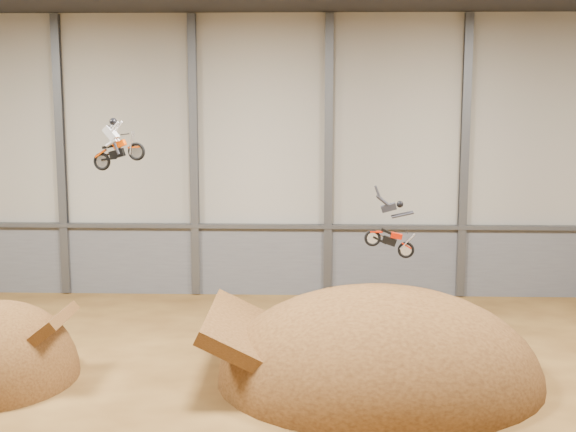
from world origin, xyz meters
name	(u,v)px	position (x,y,z in m)	size (l,w,h in m)	color
floor	(232,411)	(0.00, 0.00, 0.00)	(40.00, 40.00, 0.00)	#553616
back_wall	(261,157)	(0.00, 15.00, 7.00)	(40.00, 0.10, 14.00)	#A29D8F
lower_band_back	(262,261)	(0.00, 14.90, 1.75)	(39.80, 0.18, 3.50)	slate
steel_rail	(261,226)	(0.00, 14.75, 3.55)	(39.80, 0.35, 0.20)	#47494F
steel_column_1	(61,157)	(-10.00, 14.80, 7.00)	(0.40, 0.36, 13.90)	#47494F
steel_column_2	(194,157)	(-3.33, 14.80, 7.00)	(0.40, 0.36, 13.90)	#47494F
steel_column_3	(328,158)	(3.33, 14.80, 7.00)	(0.40, 0.36, 13.90)	#47494F
steel_column_4	(464,158)	(10.00, 14.80, 7.00)	(0.40, 0.36, 13.90)	#47494F
landing_ramp	(379,380)	(5.01, 2.96, 0.00)	(11.65, 10.31, 6.72)	#402410
fmx_rider_a	(121,139)	(-4.24, 3.60, 8.61)	(2.03, 0.77, 1.84)	#D74001
fmx_rider_b	(387,223)	(5.28, 3.96, 5.60)	(2.50, 0.71, 2.14)	red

